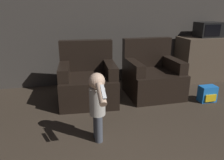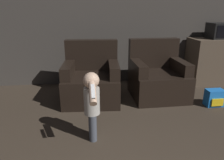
% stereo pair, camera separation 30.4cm
% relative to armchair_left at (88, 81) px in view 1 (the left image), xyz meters
% --- Properties ---
extents(wall_back, '(8.40, 0.05, 2.60)m').
position_rel_armchair_left_xyz_m(wall_back, '(0.21, 0.93, 0.96)').
color(wall_back, '#423D38').
rests_on(wall_back, ground_plane).
extents(armchair_left, '(0.98, 0.95, 0.98)m').
position_rel_armchair_left_xyz_m(armchair_left, '(0.00, 0.00, 0.00)').
color(armchair_left, black).
rests_on(armchair_left, ground_plane).
extents(armchair_right, '(0.91, 0.88, 0.98)m').
position_rel_armchair_left_xyz_m(armchair_right, '(1.16, 0.00, 0.00)').
color(armchair_right, black).
rests_on(armchair_right, ground_plane).
extents(person_toddler, '(0.18, 0.58, 0.84)m').
position_rel_armchair_left_xyz_m(person_toddler, '(-0.05, -1.21, 0.16)').
color(person_toddler, '#474C56').
rests_on(person_toddler, ground_plane).
extents(toy_backpack, '(0.28, 0.19, 0.27)m').
position_rel_armchair_left_xyz_m(toy_backpack, '(1.94, -0.54, -0.20)').
color(toy_backpack, blue).
rests_on(toy_backpack, ground_plane).
extents(kitchen_counter, '(1.26, 0.58, 0.92)m').
position_rel_armchair_left_xyz_m(kitchen_counter, '(2.68, 0.57, 0.12)').
color(kitchen_counter, brown).
rests_on(kitchen_counter, ground_plane).
extents(microwave, '(0.51, 0.37, 0.31)m').
position_rel_armchair_left_xyz_m(microwave, '(2.63, 0.57, 0.74)').
color(microwave, black).
rests_on(microwave, kitchen_counter).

